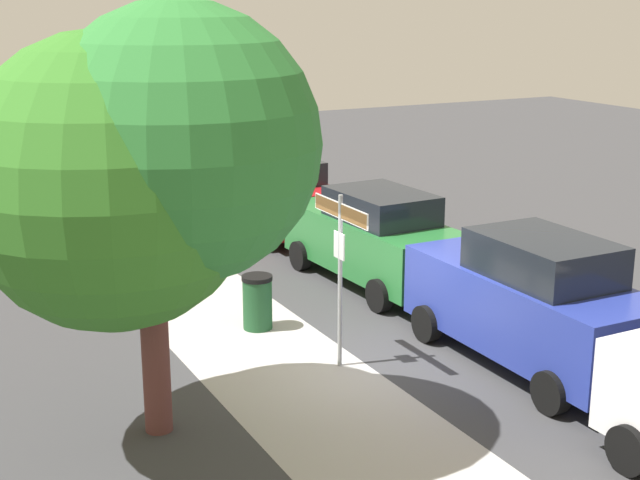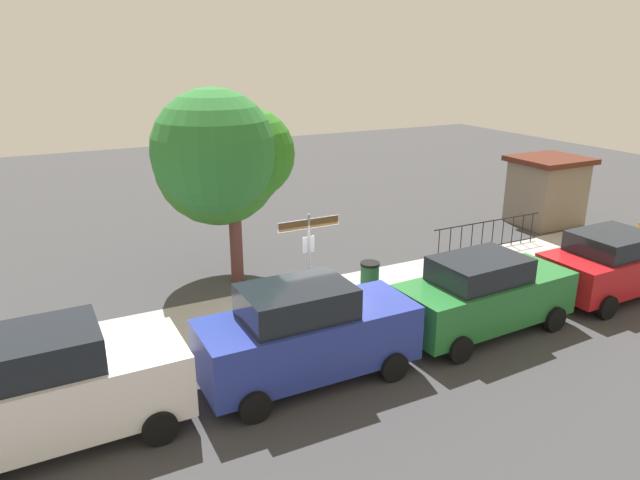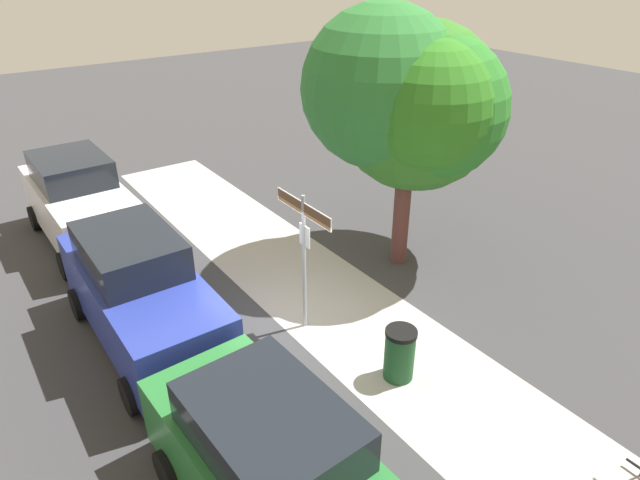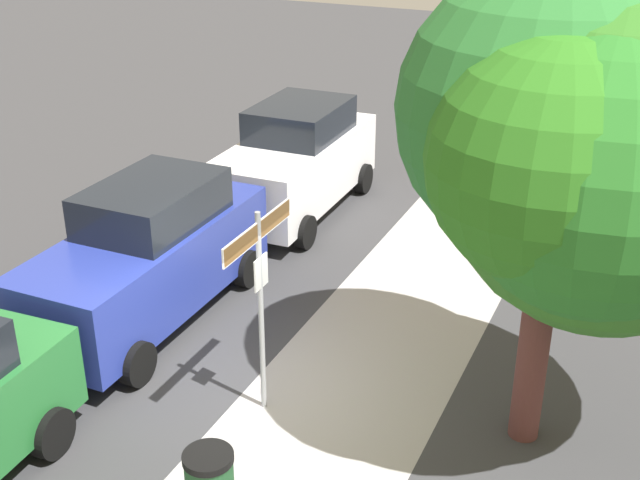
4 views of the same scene
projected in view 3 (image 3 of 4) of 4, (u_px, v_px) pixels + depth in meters
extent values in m
plane|color=#38383A|center=(285.00, 330.00, 10.79)|extent=(60.00, 60.00, 0.00)
cube|color=#A7A3A0|center=(404.00, 359.00, 10.02)|extent=(24.00, 2.60, 0.00)
cylinder|color=#9EA0A5|center=(304.00, 264.00, 10.26)|extent=(0.07, 0.07, 2.80)
cube|color=brown|center=(303.00, 209.00, 9.72)|extent=(1.64, 0.02, 0.22)
cube|color=white|center=(303.00, 209.00, 9.71)|extent=(1.67, 0.02, 0.25)
cube|color=silver|center=(305.00, 236.00, 9.99)|extent=(0.32, 0.02, 0.42)
cylinder|color=brown|center=(402.00, 208.00, 12.53)|extent=(0.37, 0.37, 2.76)
sphere|color=#2D751E|center=(430.00, 106.00, 11.01)|extent=(2.63, 2.63, 2.63)
sphere|color=#327323|center=(418.00, 107.00, 11.96)|extent=(3.67, 3.67, 3.67)
sphere|color=#2B7430|center=(382.00, 88.00, 11.57)|extent=(3.44, 3.44, 3.44)
sphere|color=#297526|center=(435.00, 108.00, 11.52)|extent=(3.08, 3.08, 3.08)
cube|color=white|center=(82.00, 208.00, 13.58)|extent=(4.47, 1.85, 1.22)
cube|color=black|center=(71.00, 169.00, 13.33)|extent=(2.15, 1.60, 0.65)
cylinder|color=black|center=(143.00, 243.00, 13.26)|extent=(0.64, 0.23, 0.64)
cylinder|color=black|center=(65.00, 265.00, 12.33)|extent=(0.64, 0.23, 0.64)
cylinder|color=black|center=(104.00, 201.00, 15.41)|extent=(0.64, 0.23, 0.64)
cylinder|color=black|center=(35.00, 218.00, 14.47)|extent=(0.64, 0.23, 0.64)
cube|color=#273698|center=(143.00, 301.00, 10.05)|extent=(4.60, 1.72, 1.21)
cube|color=black|center=(129.00, 250.00, 9.80)|extent=(2.21, 1.51, 0.64)
cylinder|color=black|center=(227.00, 354.00, 9.66)|extent=(0.64, 0.22, 0.64)
cylinder|color=black|center=(131.00, 395.00, 8.78)|extent=(0.64, 0.22, 0.64)
cylinder|color=black|center=(160.00, 277.00, 11.89)|extent=(0.64, 0.22, 0.64)
cylinder|color=black|center=(78.00, 304.00, 11.01)|extent=(0.64, 0.22, 0.64)
cube|color=black|center=(269.00, 426.00, 6.45)|extent=(2.25, 1.60, 0.59)
cylinder|color=black|center=(274.00, 413.00, 8.44)|extent=(0.65, 0.25, 0.64)
cylinder|color=black|center=(169.00, 471.00, 7.51)|extent=(0.65, 0.25, 0.64)
cylinder|color=#1E4C28|center=(399.00, 356.00, 9.43)|extent=(0.52, 0.52, 0.90)
cylinder|color=black|center=(401.00, 333.00, 9.19)|extent=(0.55, 0.55, 0.08)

